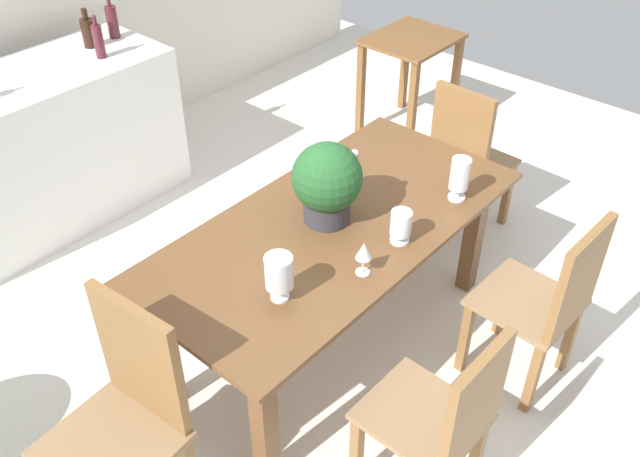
% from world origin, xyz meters
% --- Properties ---
extents(ground_plane, '(7.04, 7.04, 0.00)m').
position_xyz_m(ground_plane, '(0.00, 0.00, 0.00)').
color(ground_plane, silver).
extents(dining_table, '(1.92, 0.92, 0.76)m').
position_xyz_m(dining_table, '(0.00, -0.05, 0.63)').
color(dining_table, brown).
rests_on(dining_table, ground).
extents(chair_near_left, '(0.41, 0.46, 0.96)m').
position_xyz_m(chair_near_left, '(-0.43, -0.97, 0.53)').
color(chair_near_left, brown).
rests_on(chair_near_left, ground).
extents(chair_foot_end, '(0.45, 0.42, 1.02)m').
position_xyz_m(chair_foot_end, '(1.21, -0.05, 0.55)').
color(chair_foot_end, brown).
rests_on(chair_foot_end, ground).
extents(chair_near_right, '(0.45, 0.46, 0.98)m').
position_xyz_m(chair_near_right, '(0.43, -0.97, 0.54)').
color(chair_near_right, brown).
rests_on(chair_near_right, ground).
extents(chair_head_end, '(0.49, 0.50, 1.03)m').
position_xyz_m(chair_head_end, '(-1.21, -0.05, 0.57)').
color(chair_head_end, brown).
rests_on(chair_head_end, ground).
extents(flower_centerpiece, '(0.32, 0.32, 0.40)m').
position_xyz_m(flower_centerpiece, '(-0.00, -0.01, 0.97)').
color(flower_centerpiece, '#333338').
rests_on(flower_centerpiece, dining_table).
extents(crystal_vase_left, '(0.12, 0.12, 0.21)m').
position_xyz_m(crystal_vase_left, '(-0.53, -0.21, 0.89)').
color(crystal_vase_left, silver).
rests_on(crystal_vase_left, dining_table).
extents(crystal_vase_center_near, '(0.10, 0.10, 0.16)m').
position_xyz_m(crystal_vase_center_near, '(0.09, -0.36, 0.86)').
color(crystal_vase_center_near, silver).
rests_on(crystal_vase_center_near, dining_table).
extents(crystal_vase_right, '(0.09, 0.09, 0.22)m').
position_xyz_m(crystal_vase_right, '(0.54, -0.37, 0.89)').
color(crystal_vase_right, silver).
rests_on(crystal_vase_right, dining_table).
extents(wine_glass, '(0.07, 0.07, 0.16)m').
position_xyz_m(wine_glass, '(-0.19, -0.37, 0.88)').
color(wine_glass, silver).
rests_on(wine_glass, dining_table).
extents(kitchen_counter, '(1.66, 0.70, 0.97)m').
position_xyz_m(kitchen_counter, '(-0.32, 2.02, 0.48)').
color(kitchen_counter, white).
rests_on(kitchen_counter, ground).
extents(wine_bottle_tall, '(0.06, 0.06, 0.26)m').
position_xyz_m(wine_bottle_tall, '(0.13, 1.90, 1.07)').
color(wine_bottle_tall, '#511E28').
rests_on(wine_bottle_tall, kitchen_counter).
extents(wine_bottle_green, '(0.08, 0.08, 0.24)m').
position_xyz_m(wine_bottle_green, '(0.19, 2.09, 1.06)').
color(wine_bottle_green, black).
rests_on(wine_bottle_green, kitchen_counter).
extents(wine_bottle_amber, '(0.07, 0.07, 0.29)m').
position_xyz_m(wine_bottle_amber, '(0.37, 2.10, 1.08)').
color(wine_bottle_amber, '#511E28').
rests_on(wine_bottle_amber, kitchen_counter).
extents(side_table, '(0.65, 0.55, 0.75)m').
position_xyz_m(side_table, '(2.07, 0.96, 0.57)').
color(side_table, brown).
rests_on(side_table, ground).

